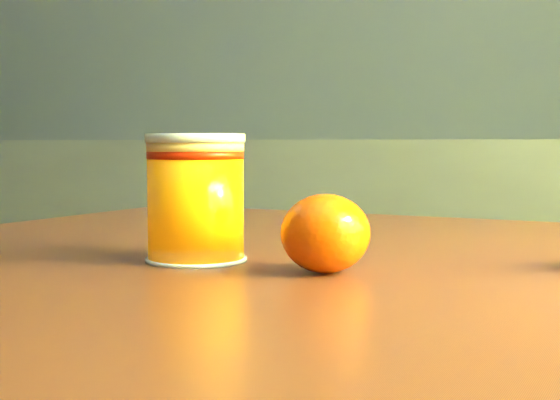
% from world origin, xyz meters
% --- Properties ---
extents(kitchen_counter, '(3.15, 0.60, 0.90)m').
position_xyz_m(kitchen_counter, '(0.00, 1.45, 0.45)').
color(kitchen_counter, '#4A4A4F').
rests_on(kitchen_counter, ground).
extents(juice_glass, '(0.07, 0.07, 0.09)m').
position_xyz_m(juice_glass, '(0.66, 0.12, 0.85)').
color(juice_glass, orange).
rests_on(juice_glass, table).
extents(orange_front, '(0.08, 0.08, 0.05)m').
position_xyz_m(orange_front, '(0.77, 0.10, 0.83)').
color(orange_front, '#E84C04').
rests_on(orange_front, table).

